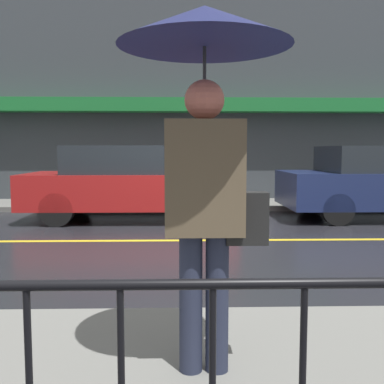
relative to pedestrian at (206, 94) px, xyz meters
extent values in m
plane|color=black|center=(0.11, 4.44, -1.72)|extent=(80.00, 80.00, 0.00)
cube|color=slate|center=(0.11, 8.71, -1.66)|extent=(28.00, 1.80, 0.12)
cube|color=gold|center=(0.11, 4.44, -1.72)|extent=(25.20, 0.12, 0.01)
cube|color=#383D42|center=(0.11, 9.76, 1.06)|extent=(28.00, 0.30, 5.57)
cube|color=#196B2D|center=(0.11, 9.34, 0.88)|extent=(16.80, 0.55, 0.35)
cylinder|color=black|center=(0.11, -1.12, -0.75)|extent=(12.00, 0.04, 0.04)
cylinder|color=#23283D|center=(-0.08, 0.00, -1.20)|extent=(0.13, 0.13, 0.82)
cylinder|color=#23283D|center=(0.07, 0.00, -1.20)|extent=(0.13, 0.13, 0.82)
cube|color=brown|center=(-0.01, 0.00, -0.47)|extent=(0.44, 0.27, 0.65)
sphere|color=#C76B59|center=(-0.01, 0.00, -0.03)|extent=(0.22, 0.22, 0.22)
cylinder|color=#262628|center=(-0.01, 0.00, -0.10)|extent=(0.02, 0.02, 0.73)
cone|color=#191E4C|center=(-0.01, 0.00, 0.37)|extent=(0.97, 0.97, 0.22)
cube|color=black|center=(0.24, 0.00, -0.70)|extent=(0.24, 0.12, 0.30)
cube|color=maroon|center=(-1.13, 6.66, -1.11)|extent=(4.24, 1.87, 0.69)
cube|color=#1E2328|center=(-1.30, 6.66, -0.49)|extent=(2.20, 1.72, 0.55)
cylinder|color=black|center=(0.18, 7.49, -1.41)|extent=(0.64, 0.22, 0.64)
cylinder|color=black|center=(0.18, 5.84, -1.41)|extent=(0.64, 0.22, 0.64)
cylinder|color=black|center=(-2.44, 7.49, -1.41)|extent=(0.64, 0.22, 0.64)
cylinder|color=black|center=(-2.44, 5.84, -1.41)|extent=(0.64, 0.22, 0.64)
cube|color=#1E2328|center=(3.99, 6.66, -0.48)|extent=(2.22, 1.77, 0.53)
cylinder|color=black|center=(2.84, 7.52, -1.42)|extent=(0.62, 0.22, 0.62)
cylinder|color=black|center=(2.84, 5.81, -1.42)|extent=(0.62, 0.22, 0.62)
camera|label=1|loc=(-0.14, -2.54, -0.31)|focal=42.00mm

